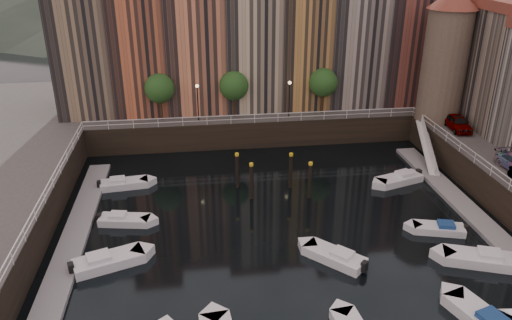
{
  "coord_description": "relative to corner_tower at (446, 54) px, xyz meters",
  "views": [
    {
      "loc": [
        -6.59,
        -34.56,
        21.38
      ],
      "look_at": [
        -1.45,
        4.0,
        3.98
      ],
      "focal_mm": 35.0,
      "sensor_mm": 36.0,
      "label": 1
    }
  ],
  "objects": [
    {
      "name": "ground",
      "position": [
        -20.0,
        -14.5,
        -10.19
      ],
      "size": [
        200.0,
        200.0,
        0.0
      ],
      "primitive_type": "plane",
      "color": "black",
      "rests_on": "ground"
    },
    {
      "name": "quay_far",
      "position": [
        -20.0,
        11.5,
        -8.69
      ],
      "size": [
        80.0,
        20.0,
        3.0
      ],
      "primitive_type": "cube",
      "color": "black",
      "rests_on": "ground"
    },
    {
      "name": "dock_left",
      "position": [
        -36.2,
        -15.5,
        -10.02
      ],
      "size": [
        2.0,
        28.0,
        0.35
      ],
      "primitive_type": "cube",
      "color": "gray",
      "rests_on": "ground"
    },
    {
      "name": "dock_right",
      "position": [
        -3.8,
        -15.5,
        -10.02
      ],
      "size": [
        2.0,
        28.0,
        0.35
      ],
      "primitive_type": "cube",
      "color": "gray",
      "rests_on": "ground"
    },
    {
      "name": "far_terrace",
      "position": [
        -16.69,
        9.0,
        0.76
      ],
      "size": [
        48.7,
        10.3,
        17.5
      ],
      "color": "#836D53",
      "rests_on": "quay_far"
    },
    {
      "name": "corner_tower",
      "position": [
        0.0,
        0.0,
        0.0
      ],
      "size": [
        5.2,
        5.2,
        13.8
      ],
      "color": "#6B5B4C",
      "rests_on": "quay_right"
    },
    {
      "name": "promenade_trees",
      "position": [
        -21.33,
        3.7,
        -3.61
      ],
      "size": [
        21.2,
        3.2,
        5.2
      ],
      "color": "black",
      "rests_on": "quay_far"
    },
    {
      "name": "street_lamps",
      "position": [
        -21.0,
        2.7,
        -4.3
      ],
      "size": [
        10.36,
        0.36,
        4.18
      ],
      "color": "black",
      "rests_on": "quay_far"
    },
    {
      "name": "railings",
      "position": [
        -20.0,
        -9.62,
        -6.41
      ],
      "size": [
        36.08,
        34.04,
        0.52
      ],
      "color": "white",
      "rests_on": "ground"
    },
    {
      "name": "gangway",
      "position": [
        -2.9,
        -4.5,
        -8.28
      ],
      "size": [
        2.78,
        8.32,
        3.73
      ],
      "color": "white",
      "rests_on": "ground"
    },
    {
      "name": "mooring_pilings",
      "position": [
        -19.8,
        -9.12,
        -8.54
      ],
      "size": [
        6.55,
        3.2,
        3.78
      ],
      "color": "black",
      "rests_on": "ground"
    },
    {
      "name": "boat_left_2",
      "position": [
        -33.2,
        -18.6,
        -9.79
      ],
      "size": [
        5.27,
        3.41,
        1.19
      ],
      "rotation": [
        0.0,
        0.0,
        0.34
      ],
      "color": "silver",
      "rests_on": "ground"
    },
    {
      "name": "boat_left_3",
      "position": [
        -32.68,
        -12.84,
        -9.86
      ],
      "size": [
        4.41,
        2.28,
        0.99
      ],
      "rotation": [
        0.0,
        0.0,
        -0.18
      ],
      "color": "silver",
      "rests_on": "ground"
    },
    {
      "name": "boat_left_4",
      "position": [
        -33.41,
        -6.2,
        -9.84
      ],
      "size": [
        4.69,
        2.16,
        1.06
      ],
      "rotation": [
        0.0,
        0.0,
        0.11
      ],
      "color": "silver",
      "rests_on": "ground"
    },
    {
      "name": "boat_right_1",
      "position": [
        -6.77,
        -21.84,
        -9.79
      ],
      "size": [
        5.27,
        3.47,
        1.19
      ],
      "rotation": [
        0.0,
        0.0,
        2.78
      ],
      "color": "silver",
      "rests_on": "ground"
    },
    {
      "name": "boat_right_2",
      "position": [
        -7.69,
        -17.5,
        -9.87
      ],
      "size": [
        4.28,
        2.54,
        0.96
      ],
      "rotation": [
        0.0,
        0.0,
        2.86
      ],
      "color": "silver",
      "rests_on": "ground"
    },
    {
      "name": "boat_right_4",
      "position": [
        -7.38,
        -8.69,
        -9.82
      ],
      "size": [
        4.93,
        3.02,
        1.11
      ],
      "rotation": [
        0.0,
        0.0,
        3.45
      ],
      "color": "silver",
      "rests_on": "ground"
    },
    {
      "name": "boat_near_3",
      "position": [
        -9.9,
        -27.69,
        -9.79
      ],
      "size": [
        3.32,
        5.33,
        1.2
      ],
      "rotation": [
        0.0,
        0.0,
        1.89
      ],
      "color": "silver",
      "rests_on": "ground"
    },
    {
      "name": "car_a",
      "position": [
        0.56,
        -3.59,
        -6.43
      ],
      "size": [
        2.24,
        4.64,
        1.53
      ],
      "primitive_type": "imported",
      "rotation": [
        0.0,
        0.0,
        -0.1
      ],
      "color": "gray",
      "rests_on": "quay_right"
    },
    {
      "name": "boat_extra_462",
      "position": [
        -16.95,
        -20.19,
        -9.82
      ],
      "size": [
        4.42,
        4.48,
        1.11
      ],
      "rotation": [
        0.0,
        0.0,
        2.34
      ],
      "color": "silver",
      "rests_on": "ground"
    }
  ]
}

